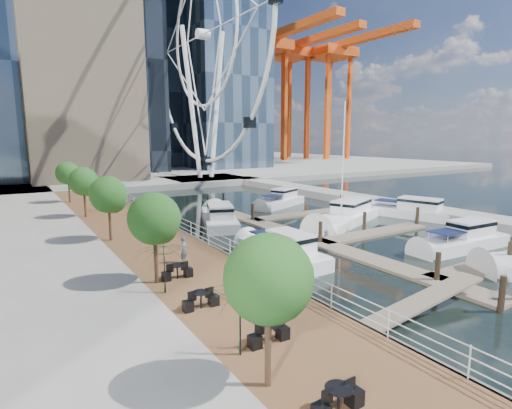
{
  "coord_description": "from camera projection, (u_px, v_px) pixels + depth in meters",
  "views": [
    {
      "loc": [
        -17.45,
        -14.89,
        8.22
      ],
      "look_at": [
        -0.78,
        11.41,
        3.0
      ],
      "focal_mm": 28.0,
      "sensor_mm": 36.0,
      "label": 1
    }
  ],
  "objects": [
    {
      "name": "pedestrian_mid",
      "position": [
        137.0,
        210.0,
        35.42
      ],
      "size": [
        0.77,
        0.92,
        1.7
      ],
      "primitive_type": "imported",
      "rotation": [
        0.0,
        0.0,
        -1.74
      ],
      "color": "#846D5B",
      "rests_on": "boardwalk"
    },
    {
      "name": "ferris_wheel",
      "position": [
        203.0,
        35.0,
        69.4
      ],
      "size": [
        5.8,
        45.6,
        47.8
      ],
      "color": "white",
      "rests_on": "ground"
    },
    {
      "name": "moored_yachts",
      "position": [
        343.0,
        225.0,
        38.0
      ],
      "size": [
        24.43,
        34.37,
        11.5
      ],
      "color": "white",
      "rests_on": "ground"
    },
    {
      "name": "land_far",
      "position": [
        79.0,
        167.0,
        107.86
      ],
      "size": [
        200.0,
        114.0,
        1.0
      ],
      "primitive_type": "cube",
      "color": "gray",
      "rests_on": "ground"
    },
    {
      "name": "railing",
      "position": [
        176.0,
        222.0,
        32.0
      ],
      "size": [
        0.1,
        60.0,
        1.05
      ],
      "primitive_type": null,
      "color": "white",
      "rests_on": "boardwalk"
    },
    {
      "name": "floating_docks",
      "position": [
        348.0,
        226.0,
        35.41
      ],
      "size": [
        16.0,
        34.0,
        2.6
      ],
      "color": "#6D6051",
      "rests_on": "ground"
    },
    {
      "name": "pier",
      "position": [
        206.0,
        180.0,
        73.6
      ],
      "size": [
        14.0,
        12.0,
        1.0
      ],
      "primitive_type": "cube",
      "color": "gray",
      "rests_on": "ground"
    },
    {
      "name": "pedestrian_far",
      "position": [
        103.0,
        201.0,
        39.9
      ],
      "size": [
        1.1,
        0.48,
        1.87
      ],
      "primitive_type": "imported",
      "rotation": [
        0.0,
        0.0,
        3.16
      ],
      "color": "#353A42",
      "rests_on": "boardwalk"
    },
    {
      "name": "port_cranes",
      "position": [
        293.0,
        103.0,
        135.08
      ],
      "size": [
        40.0,
        52.0,
        38.0
      ],
      "color": "#D84C14",
      "rests_on": "ground"
    },
    {
      "name": "cafe_tables",
      "position": [
        232.0,
        315.0,
        15.59
      ],
      "size": [
        2.5,
        13.7,
        0.74
      ],
      "color": "black",
      "rests_on": "ground"
    },
    {
      "name": "boardwalk",
      "position": [
        141.0,
        239.0,
        30.64
      ],
      "size": [
        6.0,
        60.0,
        1.0
      ],
      "primitive_type": "cube",
      "color": "brown",
      "rests_on": "ground"
    },
    {
      "name": "pedestrian_near",
      "position": [
        184.0,
        250.0,
        23.16
      ],
      "size": [
        0.66,
        0.68,
        1.58
      ],
      "primitive_type": "imported",
      "rotation": [
        0.0,
        0.0,
        0.85
      ],
      "color": "slate",
      "rests_on": "boardwalk"
    },
    {
      "name": "seawall",
      "position": [
        178.0,
        234.0,
        32.22
      ],
      "size": [
        0.25,
        60.0,
        1.0
      ],
      "primitive_type": "cube",
      "color": "#595954",
      "rests_on": "ground"
    },
    {
      "name": "yacht_foreground",
      "position": [
        461.0,
        249.0,
        29.78
      ],
      "size": [
        9.1,
        3.0,
        2.15
      ],
      "primitive_type": null,
      "rotation": [
        0.0,
        0.0,
        1.5
      ],
      "color": "white",
      "rests_on": "ground"
    },
    {
      "name": "street_trees",
      "position": [
        108.0,
        195.0,
        27.91
      ],
      "size": [
        2.6,
        42.6,
        4.6
      ],
      "color": "#3F2B1C",
      "rests_on": "ground"
    },
    {
      "name": "breakwater",
      "position": [
        359.0,
        200.0,
        50.11
      ],
      "size": [
        4.0,
        60.0,
        1.0
      ],
      "primitive_type": "cube",
      "color": "gray",
      "rests_on": "ground"
    },
    {
      "name": "cafe_seating",
      "position": [
        213.0,
        298.0,
        15.28
      ],
      "size": [
        4.36,
        9.93,
        2.47
      ],
      "color": "#0F371B",
      "rests_on": "ground"
    },
    {
      "name": "ground",
      "position": [
        373.0,
        282.0,
        22.98
      ],
      "size": [
        520.0,
        520.0,
        0.0
      ],
      "primitive_type": "plane",
      "color": "black",
      "rests_on": "ground"
    }
  ]
}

